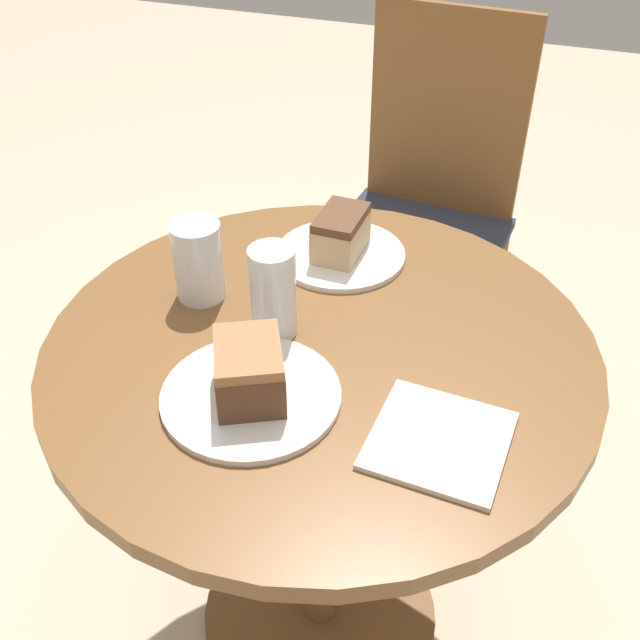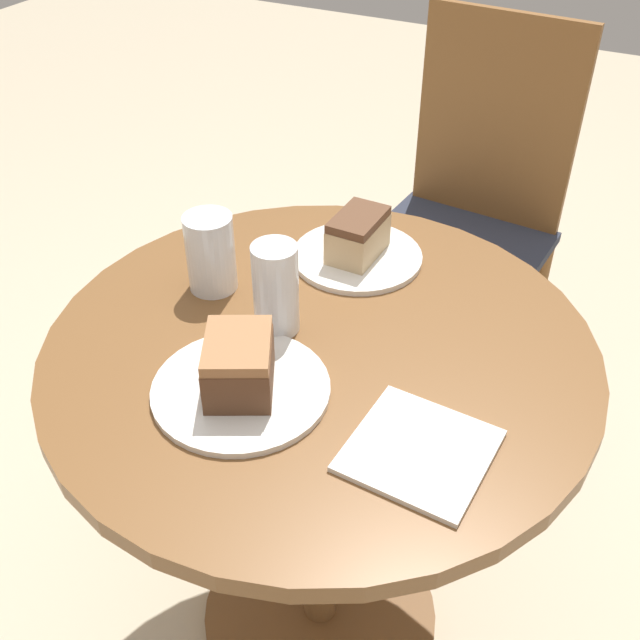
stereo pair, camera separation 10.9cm
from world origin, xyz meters
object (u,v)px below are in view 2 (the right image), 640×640
chair (463,225)px  cake_slice_near (358,235)px  plate_far (241,389)px  cake_slice_far (239,364)px  glass_lemonade (211,256)px  glass_water (277,292)px  plate_near (357,256)px

chair → cake_slice_near: 0.65m
plate_far → cake_slice_far: 0.05m
cake_slice_far → glass_lemonade: size_ratio=1.09×
plate_far → glass_lemonade: (-0.17, 0.19, 0.05)m
plate_far → glass_water: (-0.03, 0.15, 0.06)m
glass_water → cake_slice_near: bearing=83.0°
chair → cake_slice_near: (-0.02, -0.59, 0.28)m
glass_lemonade → glass_water: bearing=-17.0°
plate_near → plate_far: same height
cake_slice_far → glass_water: bearing=100.0°
chair → glass_lemonade: chair is taller
glass_lemonade → glass_water: (0.15, -0.04, 0.01)m
plate_near → cake_slice_near: bearing=-90.0°
plate_far → glass_water: bearing=100.0°
plate_far → chair: bearing=88.5°
plate_near → glass_lemonade: (-0.17, -0.18, 0.05)m
cake_slice_near → cake_slice_far: 0.38m
cake_slice_near → cake_slice_far: bearing=-90.2°
plate_near → cake_slice_far: bearing=-90.2°
glass_water → plate_far: bearing=-80.0°
plate_near → plate_far: bearing=-90.2°
chair → cake_slice_near: size_ratio=8.66×
chair → plate_near: chair is taller
chair → plate_near: (-0.02, -0.59, 0.24)m
cake_slice_near → glass_water: 0.23m
glass_water → chair: bearing=86.3°
plate_far → cake_slice_near: 0.38m
plate_far → cake_slice_near: (0.00, 0.38, 0.04)m
plate_far → cake_slice_far: bearing=0.0°
cake_slice_far → plate_near: bearing=89.8°
cake_slice_far → glass_lemonade: glass_lemonade is taller
chair → glass_water: 0.87m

